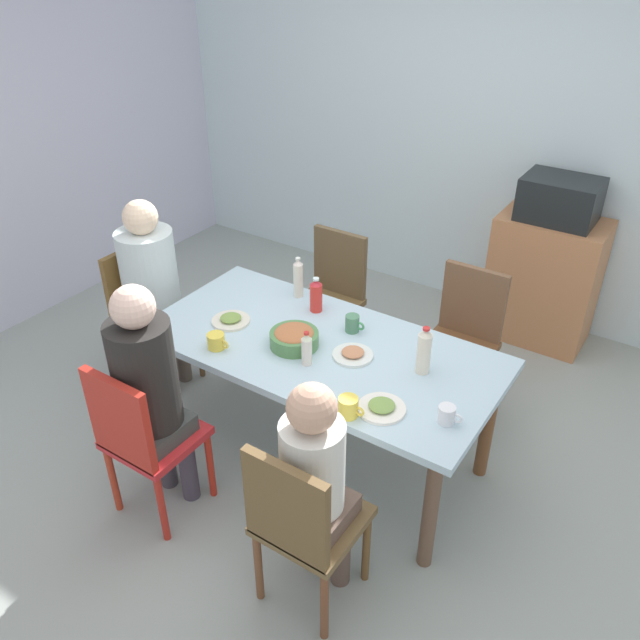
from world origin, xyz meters
TOP-DOWN VIEW (x-y plane):
  - ground_plane at (0.00, 0.00)m, footprint 6.33×6.33m
  - wall_back at (0.00, 2.17)m, footprint 5.52×0.12m
  - dining_table at (0.00, 0.00)m, footprint 1.84×0.90m
  - chair_0 at (-1.30, 0.00)m, footprint 0.40×0.40m
  - person_0 at (-1.21, 0.00)m, footprint 0.33×0.33m
  - chair_1 at (-0.46, 0.83)m, footprint 0.40×0.40m
  - chair_2 at (0.46, -0.83)m, footprint 0.40×0.40m
  - person_2 at (0.46, -0.73)m, footprint 0.30×0.30m
  - chair_3 at (0.46, 0.83)m, footprint 0.40×0.40m
  - chair_4 at (-0.46, -0.83)m, footprint 0.40×0.40m
  - person_4 at (-0.46, -0.74)m, footprint 0.30×0.30m
  - plate_0 at (-0.52, -0.08)m, footprint 0.21×0.21m
  - plate_1 at (0.51, -0.28)m, footprint 0.22×0.22m
  - plate_2 at (0.19, 0.01)m, footprint 0.20×0.20m
  - bowl_0 at (-0.11, -0.08)m, footprint 0.25×0.25m
  - cup_0 at (0.78, -0.19)m, footprint 0.11×0.08m
  - cup_1 at (0.07, 0.20)m, footprint 0.11×0.07m
  - cup_2 at (-0.42, -0.31)m, footprint 0.13×0.09m
  - cup_3 at (0.41, -0.39)m, footprint 0.13×0.09m
  - bottle_0 at (-0.38, 0.35)m, footprint 0.06×0.06m
  - bottle_1 at (0.04, -0.17)m, footprint 0.05×0.05m
  - bottle_2 at (-0.21, 0.27)m, footprint 0.07×0.07m
  - bottle_3 at (0.53, 0.08)m, footprint 0.07×0.07m
  - side_cabinet at (0.62, 1.87)m, footprint 0.70×0.44m
  - microwave at (0.62, 1.87)m, footprint 0.48×0.36m

SIDE VIEW (x-z plane):
  - ground_plane at x=0.00m, z-range 0.00..0.00m
  - side_cabinet at x=0.62m, z-range 0.00..0.90m
  - chair_0 at x=-1.30m, z-range 0.06..0.96m
  - chair_1 at x=-0.46m, z-range 0.06..0.96m
  - chair_2 at x=0.46m, z-range 0.06..0.96m
  - chair_3 at x=0.46m, z-range 0.06..0.96m
  - chair_4 at x=-0.46m, z-range 0.06..0.96m
  - dining_table at x=0.00m, z-range 0.28..1.01m
  - person_2 at x=0.46m, z-range 0.11..1.25m
  - plate_1 at x=0.51m, z-range 0.73..0.76m
  - plate_2 at x=0.19m, z-range 0.73..0.76m
  - plate_0 at x=-0.52m, z-range 0.73..0.76m
  - person_0 at x=-1.21m, z-range 0.13..1.37m
  - person_4 at x=-0.46m, z-range 0.12..1.39m
  - cup_2 at x=-0.42m, z-range 0.73..0.81m
  - cup_0 at x=0.78m, z-range 0.73..0.81m
  - cup_1 at x=0.07m, z-range 0.73..0.82m
  - cup_3 at x=0.41m, z-range 0.73..0.82m
  - bowl_0 at x=-0.11m, z-range 0.73..0.83m
  - bottle_1 at x=0.04m, z-range 0.72..0.91m
  - bottle_2 at x=-0.21m, z-range 0.72..0.93m
  - bottle_0 at x=-0.38m, z-range 0.72..0.97m
  - bottle_3 at x=0.53m, z-range 0.72..0.97m
  - microwave at x=0.62m, z-range 0.90..1.18m
  - wall_back at x=0.00m, z-range 0.00..2.60m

